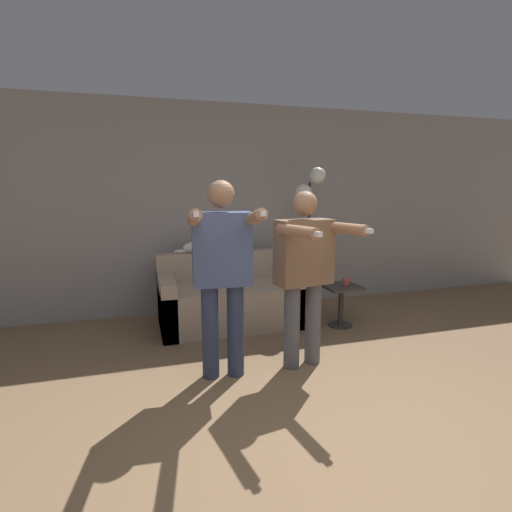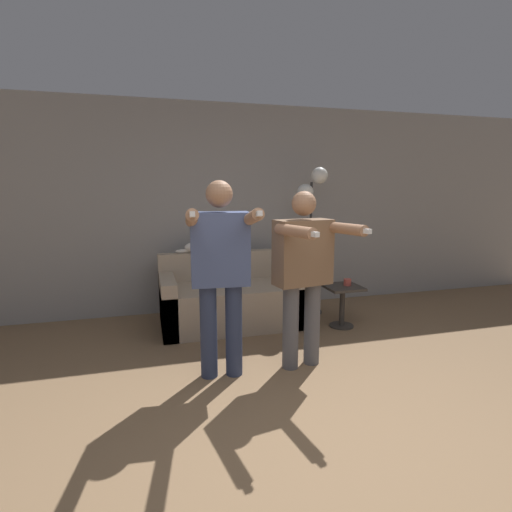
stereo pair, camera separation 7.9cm
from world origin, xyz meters
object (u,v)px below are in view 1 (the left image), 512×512
(person_right, at_px, (305,267))
(floor_lamp, at_px, (310,204))
(side_table, at_px, (341,297))
(cup, at_px, (346,282))
(couch, at_px, (231,300))
(cat, at_px, (199,247))
(person_left, at_px, (222,266))

(person_right, height_order, floor_lamp, floor_lamp)
(person_right, bearing_deg, side_table, 35.66)
(side_table, distance_m, cup, 0.19)
(floor_lamp, relative_size, cup, 21.16)
(couch, bearing_deg, cat, 133.57)
(person_left, relative_size, cat, 3.35)
(cat, xyz_separation_m, cup, (1.55, -0.74, -0.37))
(person_right, xyz_separation_m, floor_lamp, (0.68, 1.42, 0.48))
(person_left, height_order, person_right, person_left)
(couch, distance_m, person_right, 1.45)
(couch, height_order, person_left, person_left)
(couch, xyz_separation_m, person_left, (-0.36, -1.26, 0.67))
(person_left, xyz_separation_m, person_right, (0.72, -0.00, -0.05))
(cat, bearing_deg, side_table, -26.42)
(person_right, bearing_deg, cat, 103.35)
(floor_lamp, height_order, cup, floor_lamp)
(person_left, height_order, floor_lamp, floor_lamp)
(person_left, bearing_deg, side_table, 33.79)
(person_right, height_order, side_table, person_right)
(floor_lamp, distance_m, cup, 1.06)
(cat, distance_m, side_table, 1.75)
(person_left, bearing_deg, floor_lamp, 50.85)
(cat, relative_size, floor_lamp, 0.27)
(person_right, distance_m, cat, 1.71)
(cup, bearing_deg, side_table, -175.24)
(person_left, xyz_separation_m, cup, (1.61, 0.84, -0.44))
(couch, xyz_separation_m, floor_lamp, (1.04, 0.16, 1.09))
(couch, distance_m, floor_lamp, 1.52)
(cat, height_order, floor_lamp, floor_lamp)
(couch, relative_size, person_left, 0.99)
(cup, bearing_deg, person_left, -152.47)
(person_right, relative_size, floor_lamp, 0.85)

